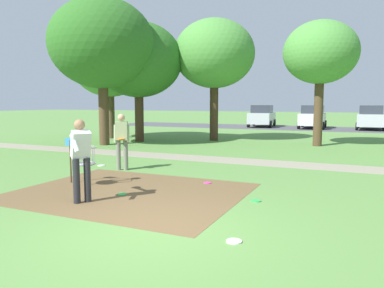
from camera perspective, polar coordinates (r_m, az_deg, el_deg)
name	(u,v)px	position (r m, az deg, el deg)	size (l,w,h in m)	color
ground_plane	(150,232)	(6.11, -6.52, -13.23)	(160.00, 160.00, 0.00)	#5B8942
dirt_tee_pad	(130,192)	(8.72, -9.50, -7.25)	(5.09, 4.15, 0.01)	brown
disc_golf_basket	(83,155)	(9.57, -16.39, -1.64)	(0.98, 0.58, 1.39)	#9E9EA3
player_foreground_watching	(81,155)	(7.87, -16.68, -1.63)	(0.77, 0.99, 1.71)	#232328
player_throwing	(122,138)	(11.42, -10.74, 0.85)	(0.49, 0.45, 1.71)	slate
frisbee_near_basket	(234,241)	(5.69, 6.47, -14.62)	(0.23, 0.23, 0.02)	white
frisbee_by_tee	(207,183)	(9.52, 2.37, -5.98)	(0.20, 0.20, 0.02)	#E53D99
frisbee_mid_grass	(122,194)	(8.50, -10.68, -7.59)	(0.22, 0.22, 0.02)	green
frisbee_far_left	(256,201)	(7.93, 9.77, -8.58)	(0.22, 0.22, 0.02)	green
frisbee_far_right	(101,165)	(12.46, -13.75, -3.21)	(0.25, 0.25, 0.02)	white
tree_near_left	(214,54)	(20.23, 3.45, 13.61)	(4.27, 4.27, 6.44)	#422D1E
tree_near_right	(110,66)	(22.02, -12.55, 11.66)	(4.19, 4.19, 5.94)	brown
tree_mid_left	(321,53)	(18.63, 19.13, 13.03)	(3.42, 3.42, 5.82)	#4C3823
tree_mid_center	(102,44)	(18.67, -13.66, 14.70)	(4.98, 4.98, 6.95)	#4C3823
tree_far_center	(138,60)	(19.94, -8.23, 12.61)	(4.56, 4.56, 6.19)	#422D1E
parking_lot_strip	(318,129)	(31.04, 18.83, 2.25)	(36.00, 6.00, 0.01)	#4C4C51
parked_car_leftmost	(262,116)	(32.28, 10.69, 4.26)	(2.25, 4.34, 1.84)	#B2B7BC
parked_car_center_left	(313,117)	(31.33, 18.02, 4.00)	(2.05, 4.24, 1.84)	silver
parked_car_center_right	(371,117)	(31.50, 25.78, 3.69)	(2.08, 4.26, 1.84)	#B2B7BC
gravel_path	(263,163)	(12.96, 10.81, -2.82)	(40.00, 1.40, 0.00)	gray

